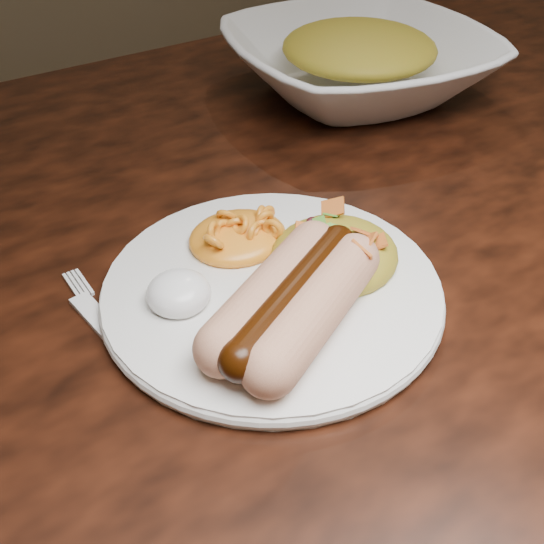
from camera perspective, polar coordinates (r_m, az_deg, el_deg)
table at (r=0.62m, az=-2.33°, el=-3.07°), size 1.60×0.90×0.75m
plate at (r=0.48m, az=-0.00°, el=-1.54°), size 0.32×0.32×0.01m
hotdog at (r=0.43m, az=1.96°, el=-2.43°), size 0.14×0.12×0.04m
mac_and_cheese at (r=0.51m, az=-3.12°, el=4.18°), size 0.10×0.10×0.03m
sour_cream at (r=0.46m, az=-8.43°, el=-1.29°), size 0.06×0.06×0.03m
taco_salad at (r=0.49m, az=5.70°, el=2.55°), size 0.10×0.10×0.04m
fork at (r=0.47m, az=-14.25°, el=-5.26°), size 0.03×0.13×0.00m
serving_bowl at (r=0.81m, az=7.71°, el=18.03°), size 0.35×0.35×0.07m
bowl_filling at (r=0.80m, az=7.79°, el=18.88°), size 0.19×0.19×0.05m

